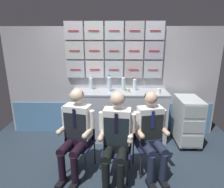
% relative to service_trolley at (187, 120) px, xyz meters
% --- Properties ---
extents(ground, '(4.80, 4.80, 0.04)m').
position_rel_service_trolley_xyz_m(ground, '(-1.42, -0.92, -0.50)').
color(ground, '#26313D').
extents(galley_bulkhead, '(4.20, 0.14, 2.24)m').
position_rel_service_trolley_xyz_m(galley_bulkhead, '(-1.41, 0.45, 0.66)').
color(galley_bulkhead, '#B4B2B6').
rests_on(galley_bulkhead, ground).
extents(galley_counter, '(1.81, 0.53, 0.97)m').
position_rel_service_trolley_xyz_m(galley_counter, '(-1.26, 0.17, 0.01)').
color(galley_counter, '#B3B9C3').
rests_on(galley_counter, ground).
extents(service_trolley, '(0.40, 0.65, 0.89)m').
position_rel_service_trolley_xyz_m(service_trolley, '(0.00, 0.00, 0.00)').
color(service_trolley, black).
rests_on(service_trolley, ground).
extents(folding_chair_left, '(0.49, 0.49, 0.83)m').
position_rel_service_trolley_xyz_m(folding_chair_left, '(-1.86, -0.72, 0.03)').
color(folding_chair_left, '#2D2D33').
rests_on(folding_chair_left, ground).
extents(crew_member_left, '(0.53, 0.69, 1.27)m').
position_rel_service_trolley_xyz_m(crew_member_left, '(-1.90, -0.87, 0.22)').
color(crew_member_left, black).
rests_on(crew_member_left, ground).
extents(folding_chair_right, '(0.45, 0.45, 0.83)m').
position_rel_service_trolley_xyz_m(folding_chair_right, '(-1.30, -0.85, 0.03)').
color(folding_chair_right, '#2D2D33').
rests_on(folding_chair_right, ground).
extents(crew_member_right, '(0.51, 0.66, 1.27)m').
position_rel_service_trolley_xyz_m(crew_member_right, '(-1.32, -1.01, 0.22)').
color(crew_member_right, black).
rests_on(crew_member_right, ground).
extents(folding_chair_by_counter, '(0.48, 0.48, 0.83)m').
position_rel_service_trolley_xyz_m(folding_chair_by_counter, '(-0.86, -0.71, 0.03)').
color(folding_chair_by_counter, '#2D2D33').
rests_on(folding_chair_by_counter, ground).
extents(crew_member_by_counter, '(0.51, 0.65, 1.24)m').
position_rel_service_trolley_xyz_m(crew_member_by_counter, '(-0.82, -0.86, 0.20)').
color(crew_member_by_counter, black).
rests_on(crew_member_by_counter, ground).
extents(sparkling_bottle_green, '(0.07, 0.07, 0.29)m').
position_rel_service_trolley_xyz_m(sparkling_bottle_green, '(-1.19, 0.24, 0.63)').
color(sparkling_bottle_green, silver).
rests_on(sparkling_bottle_green, galley_counter).
extents(water_bottle_clear, '(0.07, 0.07, 0.25)m').
position_rel_service_trolley_xyz_m(water_bottle_clear, '(-0.97, 0.26, 0.61)').
color(water_bottle_clear, silver).
rests_on(water_bottle_clear, galley_counter).
extents(water_bottle_tall, '(0.08, 0.08, 0.31)m').
position_rel_service_trolley_xyz_m(water_bottle_tall, '(-1.45, 0.18, 0.64)').
color(water_bottle_tall, silver).
rests_on(water_bottle_tall, galley_counter).
extents(water_bottle_short, '(0.07, 0.07, 0.27)m').
position_rel_service_trolley_xyz_m(water_bottle_short, '(-1.81, 0.31, 0.62)').
color(water_bottle_short, silver).
rests_on(water_bottle_short, galley_counter).
extents(espresso_cup_small, '(0.06, 0.06, 0.06)m').
position_rel_service_trolley_xyz_m(espresso_cup_small, '(-1.10, 0.14, 0.53)').
color(espresso_cup_small, tan).
rests_on(espresso_cup_small, galley_counter).
extents(coffee_cup_white, '(0.07, 0.07, 0.08)m').
position_rel_service_trolley_xyz_m(coffee_cup_white, '(-0.55, 0.09, 0.53)').
color(coffee_cup_white, white).
rests_on(coffee_cup_white, galley_counter).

